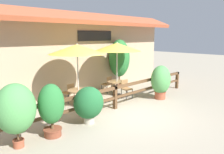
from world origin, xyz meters
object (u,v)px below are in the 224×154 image
object	(u,v)px
potted_plant_entrance_palm	(16,109)
potted_plant_small_flowering	(161,81)
patio_umbrella_near	(77,49)
potted_plant_corner_fern	(119,59)
chair_near_wallside	(69,92)
chair_middle_streetside	(126,88)
dining_table_near	(78,93)
patio_umbrella_middle	(117,47)
potted_plant_broad_leaf	(51,107)
chair_middle_wallside	(108,83)
dining_table_middle	(117,84)
chair_near_streetside	(88,98)
potted_plant_tall_tropical	(89,103)

from	to	relation	value
potted_plant_entrance_palm	potted_plant_small_flowering	bearing A→B (deg)	-1.09
patio_umbrella_near	potted_plant_corner_fern	bearing A→B (deg)	16.37
chair_near_wallside	potted_plant_entrance_palm	distance (m)	4.19
chair_middle_streetside	potted_plant_small_flowering	xyz separation A→B (m)	(1.03, -1.29, 0.38)
dining_table_near	potted_plant_small_flowering	bearing A→B (deg)	-29.13
patio_umbrella_middle	potted_plant_broad_leaf	bearing A→B (deg)	-158.45
chair_middle_wallside	potted_plant_corner_fern	world-z (taller)	potted_plant_corner_fern
chair_middle_streetside	potted_plant_entrance_palm	xyz separation A→B (m)	(-5.74, -1.16, 0.59)
dining_table_middle	patio_umbrella_near	bearing A→B (deg)	-178.80
patio_umbrella_middle	chair_middle_wallside	xyz separation A→B (m)	(-0.02, 0.68, -1.96)
chair_middle_streetside	dining_table_middle	bearing A→B (deg)	94.09
patio_umbrella_near	chair_middle_streetside	distance (m)	3.16
chair_near_streetside	potted_plant_broad_leaf	distance (m)	2.58
chair_middle_wallside	chair_near_streetside	bearing A→B (deg)	21.32
chair_near_streetside	dining_table_middle	distance (m)	2.61
potted_plant_tall_tropical	potted_plant_entrance_palm	bearing A→B (deg)	179.12
patio_umbrella_near	dining_table_middle	world-z (taller)	patio_umbrella_near
chair_middle_streetside	potted_plant_entrance_palm	distance (m)	5.88
chair_middle_wallside	chair_near_wallside	bearing A→B (deg)	-7.95
dining_table_middle	chair_middle_streetside	xyz separation A→B (m)	(-0.05, -0.68, -0.07)
chair_near_streetside	potted_plant_tall_tropical	world-z (taller)	potted_plant_tall_tropical
dining_table_near	potted_plant_tall_tropical	size ratio (longest dim) A/B	0.72
patio_umbrella_middle	potted_plant_entrance_palm	xyz separation A→B (m)	(-5.79, -1.84, -1.37)
potted_plant_small_flowering	dining_table_middle	bearing A→B (deg)	116.56
chair_near_streetside	chair_middle_wallside	xyz separation A→B (m)	(2.48, 1.43, 0.00)
chair_middle_wallside	potted_plant_broad_leaf	size ratio (longest dim) A/B	0.54
potted_plant_small_flowering	potted_plant_corner_fern	size ratio (longest dim) A/B	0.58
chair_near_streetside	potted_plant_broad_leaf	xyz separation A→B (m)	(-2.27, -1.13, 0.43)
chair_middle_streetside	patio_umbrella_middle	bearing A→B (deg)	94.09
dining_table_near	potted_plant_small_flowering	world-z (taller)	potted_plant_small_flowering
patio_umbrella_near	potted_plant_small_flowering	world-z (taller)	patio_umbrella_near
patio_umbrella_near	potted_plant_small_flowering	distance (m)	4.24
chair_near_streetside	chair_near_wallside	distance (m)	1.40
potted_plant_small_flowering	potted_plant_tall_tropical	world-z (taller)	potted_plant_small_flowering
dining_table_near	chair_middle_wallside	distance (m)	2.54
chair_near_streetside	chair_near_wallside	xyz separation A→B (m)	(0.03, 1.40, 0.00)
chair_middle_streetside	potted_plant_small_flowering	world-z (taller)	potted_plant_small_flowering
chair_near_streetside	chair_near_wallside	bearing A→B (deg)	99.32
chair_near_wallside	chair_middle_streetside	size ratio (longest dim) A/B	1.00
chair_near_wallside	chair_near_streetside	bearing A→B (deg)	80.52
chair_middle_streetside	chair_middle_wallside	size ratio (longest dim) A/B	1.00
potted_plant_small_flowering	patio_umbrella_near	bearing A→B (deg)	150.87
potted_plant_small_flowering	potted_plant_entrance_palm	bearing A→B (deg)	178.91
dining_table_middle	potted_plant_entrance_palm	world-z (taller)	potted_plant_entrance_palm
chair_near_wallside	potted_plant_broad_leaf	xyz separation A→B (m)	(-2.30, -2.53, 0.43)
chair_near_wallside	potted_plant_tall_tropical	size ratio (longest dim) A/B	0.68
chair_middle_streetside	potted_plant_broad_leaf	distance (m)	4.89
dining_table_near	potted_plant_broad_leaf	distance (m)	2.98
chair_near_wallside	dining_table_middle	xyz separation A→B (m)	(2.47, -0.65, 0.07)
dining_table_middle	potted_plant_corner_fern	size ratio (longest dim) A/B	0.33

